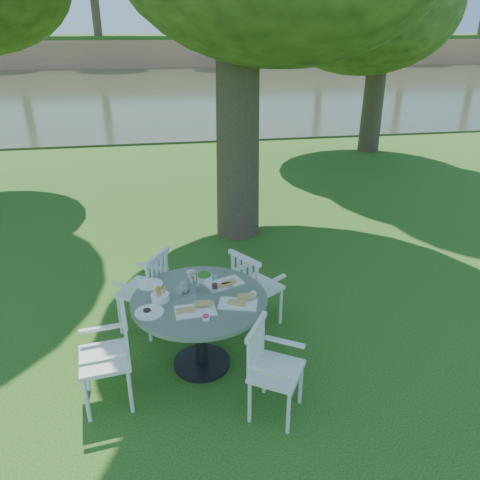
# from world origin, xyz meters

# --- Properties ---
(ground) EXTENTS (140.00, 140.00, 0.00)m
(ground) POSITION_xyz_m (0.00, 0.00, 0.00)
(ground) COLOR #173F0D
(ground) RESTS_ON ground
(table) EXTENTS (1.27, 1.27, 0.77)m
(table) POSITION_xyz_m (-0.57, -0.84, 0.60)
(table) COLOR black
(table) RESTS_ON ground
(chair_ne) EXTENTS (0.61, 0.61, 0.90)m
(chair_ne) POSITION_xyz_m (0.04, -0.26, 0.53)
(chair_ne) COLOR white
(chair_ne) RESTS_ON ground
(chair_nw) EXTENTS (0.61, 0.62, 0.92)m
(chair_nw) POSITION_xyz_m (-1.04, -0.14, 0.54)
(chair_nw) COLOR white
(chair_nw) RESTS_ON ground
(chair_sw) EXTENTS (0.48, 0.50, 0.90)m
(chair_sw) POSITION_xyz_m (-1.34, -1.18, 0.53)
(chair_sw) COLOR white
(chair_sw) RESTS_ON ground
(chair_se) EXTENTS (0.57, 0.58, 0.85)m
(chair_se) POSITION_xyz_m (-0.08, -1.53, 0.50)
(chair_se) COLOR white
(chair_se) RESTS_ON ground
(tableware) EXTENTS (1.12, 0.84, 0.21)m
(tableware) POSITION_xyz_m (-0.64, -0.78, 0.81)
(tableware) COLOR white
(tableware) RESTS_ON table
(river) EXTENTS (100.00, 28.00, 0.12)m
(river) POSITION_xyz_m (0.00, 23.00, 0.00)
(river) COLOR #2C331E
(river) RESTS_ON ground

